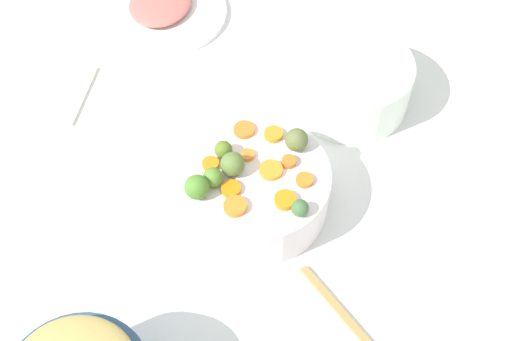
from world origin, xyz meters
name	(u,v)px	position (x,y,z in m)	size (l,w,h in m)	color
tabletop	(229,195)	(0.00, 0.00, 0.01)	(2.40, 2.40, 0.02)	silver
serving_bowl_carrots	(256,189)	(-0.02, -0.05, 0.07)	(0.25, 0.25, 0.09)	white
carrot_slice_0	(271,170)	(-0.02, -0.07, 0.11)	(0.04, 0.04, 0.01)	orange
carrot_slice_1	(305,180)	(-0.04, -0.13, 0.12)	(0.03, 0.03, 0.01)	orange
carrot_slice_2	(231,189)	(-0.06, -0.01, 0.12)	(0.03, 0.03, 0.01)	orange
carrot_slice_3	(285,200)	(-0.08, -0.10, 0.12)	(0.04, 0.04, 0.01)	orange
carrot_slice_4	(248,155)	(0.01, -0.03, 0.11)	(0.02, 0.02, 0.01)	orange
carrot_slice_5	(289,163)	(0.00, -0.10, 0.12)	(0.02, 0.02, 0.01)	orange
carrot_slice_6	(235,206)	(-0.09, -0.02, 0.12)	(0.04, 0.04, 0.01)	orange
carrot_slice_7	(274,134)	(0.06, -0.08, 0.12)	(0.03, 0.03, 0.01)	orange
carrot_slice_8	(211,164)	(-0.01, 0.03, 0.12)	(0.03, 0.03, 0.01)	orange
carrot_slice_9	(244,130)	(0.07, -0.03, 0.11)	(0.04, 0.04, 0.01)	orange
brussels_sprout_0	(300,208)	(-0.10, -0.12, 0.13)	(0.03, 0.03, 0.03)	#436B3C
brussels_sprout_1	(297,140)	(0.04, -0.12, 0.13)	(0.04, 0.04, 0.04)	#606D39
brussels_sprout_2	(223,149)	(0.01, 0.01, 0.13)	(0.03, 0.03, 0.03)	#5A7525
brussels_sprout_3	(213,177)	(-0.05, 0.02, 0.13)	(0.03, 0.03, 0.03)	#588730
brussels_sprout_4	(233,164)	(-0.02, -0.01, 0.13)	(0.04, 0.04, 0.04)	#5A7637
brussels_sprout_5	(197,187)	(-0.07, 0.04, 0.13)	(0.04, 0.04, 0.04)	#51852E
casserole_dish	(352,83)	(0.23, -0.22, 0.07)	(0.23, 0.23, 0.10)	white
ham_plate	(167,13)	(0.47, 0.17, 0.03)	(0.26, 0.26, 0.01)	white
ham_slice_main	(161,2)	(0.48, 0.18, 0.04)	(0.16, 0.14, 0.02)	#BB675F
dish_towel	(48,90)	(0.23, 0.38, 0.02)	(0.16, 0.16, 0.01)	beige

